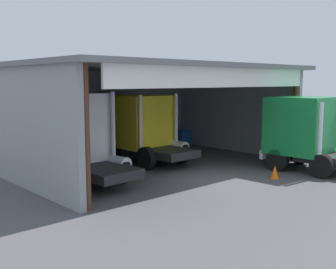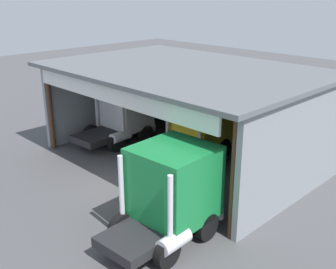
{
  "view_description": "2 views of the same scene",
  "coord_description": "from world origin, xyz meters",
  "px_view_note": "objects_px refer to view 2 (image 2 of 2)",
  "views": [
    {
      "loc": [
        -12.89,
        -11.0,
        4.1
      ],
      "look_at": [
        0.0,
        3.07,
        1.63
      ],
      "focal_mm": 44.18,
      "sensor_mm": 36.0,
      "label": 1
    },
    {
      "loc": [
        13.58,
        -10.36,
        8.5
      ],
      "look_at": [
        0.0,
        3.07,
        1.63
      ],
      "focal_mm": 43.88,
      "sensor_mm": 36.0,
      "label": 2
    }
  ],
  "objects_px": {
    "oil_drum": "(194,125)",
    "traffic_cone": "(123,205)",
    "tool_cart": "(313,161)",
    "truck_white_yard_outside": "(123,109)",
    "truck_green_left_bay": "(171,191)",
    "truck_yellow_center_bay": "(198,123)"
  },
  "relations": [
    {
      "from": "truck_yellow_center_bay",
      "to": "tool_cart",
      "type": "xyz_separation_m",
      "value": [
        5.26,
        2.56,
        -1.3
      ]
    },
    {
      "from": "oil_drum",
      "to": "truck_green_left_bay",
      "type": "bearing_deg",
      "value": -52.43
    },
    {
      "from": "truck_green_left_bay",
      "to": "traffic_cone",
      "type": "relative_size",
      "value": 8.07
    },
    {
      "from": "oil_drum",
      "to": "tool_cart",
      "type": "relative_size",
      "value": 0.9
    },
    {
      "from": "truck_green_left_bay",
      "to": "traffic_cone",
      "type": "distance_m",
      "value": 2.98
    },
    {
      "from": "traffic_cone",
      "to": "truck_white_yard_outside",
      "type": "bearing_deg",
      "value": 141.03
    },
    {
      "from": "truck_white_yard_outside",
      "to": "oil_drum",
      "type": "height_order",
      "value": "truck_white_yard_outside"
    },
    {
      "from": "oil_drum",
      "to": "traffic_cone",
      "type": "relative_size",
      "value": 1.61
    },
    {
      "from": "truck_white_yard_outside",
      "to": "truck_green_left_bay",
      "type": "height_order",
      "value": "truck_white_yard_outside"
    },
    {
      "from": "truck_green_left_bay",
      "to": "tool_cart",
      "type": "bearing_deg",
      "value": 80.89
    },
    {
      "from": "truck_yellow_center_bay",
      "to": "tool_cart",
      "type": "distance_m",
      "value": 6.0
    },
    {
      "from": "tool_cart",
      "to": "truck_green_left_bay",
      "type": "bearing_deg",
      "value": -96.0
    },
    {
      "from": "tool_cart",
      "to": "traffic_cone",
      "type": "xyz_separation_m",
      "value": [
        -3.48,
        -9.03,
        -0.22
      ]
    },
    {
      "from": "truck_yellow_center_bay",
      "to": "oil_drum",
      "type": "xyz_separation_m",
      "value": [
        -2.62,
        2.69,
        -1.35
      ]
    },
    {
      "from": "truck_white_yard_outside",
      "to": "truck_green_left_bay",
      "type": "distance_m",
      "value": 10.31
    },
    {
      "from": "truck_white_yard_outside",
      "to": "tool_cart",
      "type": "height_order",
      "value": "truck_white_yard_outside"
    },
    {
      "from": "truck_yellow_center_bay",
      "to": "truck_green_left_bay",
      "type": "height_order",
      "value": "truck_yellow_center_bay"
    },
    {
      "from": "truck_green_left_bay",
      "to": "tool_cart",
      "type": "relative_size",
      "value": 4.52
    },
    {
      "from": "truck_yellow_center_bay",
      "to": "traffic_cone",
      "type": "bearing_deg",
      "value": -74.44
    },
    {
      "from": "truck_yellow_center_bay",
      "to": "truck_green_left_bay",
      "type": "bearing_deg",
      "value": -55.54
    },
    {
      "from": "oil_drum",
      "to": "traffic_cone",
      "type": "xyz_separation_m",
      "value": [
        4.4,
        -9.16,
        -0.17
      ]
    },
    {
      "from": "truck_green_left_bay",
      "to": "traffic_cone",
      "type": "bearing_deg",
      "value": 179.59
    }
  ]
}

